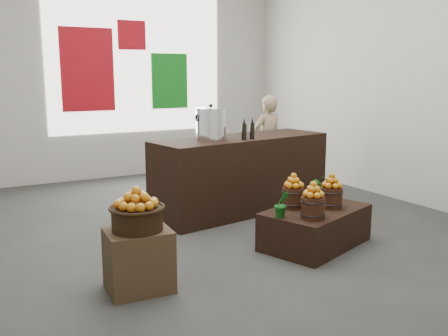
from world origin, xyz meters
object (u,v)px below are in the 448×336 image
crate (139,260)px  counter (241,174)px  stock_pot_left (211,125)px  shopper (267,142)px  wicker_basket (137,219)px  display_table (315,227)px

crate → counter: size_ratio=0.22×
crate → stock_pot_left: bearing=46.8°
stock_pot_left → shopper: bearing=34.6°
wicker_basket → shopper: bearing=41.2°
shopper → wicker_basket: bearing=35.1°
crate → stock_pot_left: size_ratio=1.41×
wicker_basket → counter: size_ratio=0.17×
counter → stock_pot_left: (-0.50, -0.08, 0.70)m
stock_pot_left → display_table: bearing=-72.3°
crate → counter: 2.72m
wicker_basket → display_table: bearing=4.5°
counter → crate: bearing=-148.5°
crate → shopper: (3.17, 2.77, 0.48)m
crate → stock_pot_left: (1.57, 1.67, 0.93)m
counter → display_table: bearing=-99.3°
crate → wicker_basket: bearing=0.0°
wicker_basket → display_table: (2.05, 0.16, -0.43)m
crate → shopper: 4.24m
display_table → stock_pot_left: 1.87m
display_table → wicker_basket: bearing=165.2°
crate → wicker_basket: wicker_basket is taller
crate → wicker_basket: (0.00, 0.00, 0.37)m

